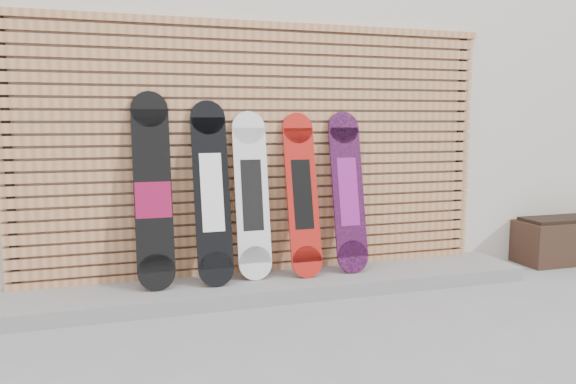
{
  "coord_description": "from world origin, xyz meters",
  "views": [
    {
      "loc": [
        -1.39,
        -3.79,
        1.47
      ],
      "look_at": [
        0.02,
        0.75,
        0.85
      ],
      "focal_mm": 35.0,
      "sensor_mm": 36.0,
      "label": 1
    }
  ],
  "objects_px": {
    "planter_box": "(566,240)",
    "snowboard_0": "(153,191)",
    "snowboard_3": "(302,194)",
    "snowboard_1": "(212,192)",
    "snowboard_2": "(252,195)",
    "snowboard_4": "(348,192)"
  },
  "relations": [
    {
      "from": "planter_box",
      "to": "snowboard_1",
      "type": "bearing_deg",
      "value": -179.69
    },
    {
      "from": "planter_box",
      "to": "snowboard_0",
      "type": "bearing_deg",
      "value": -179.9
    },
    {
      "from": "snowboard_3",
      "to": "snowboard_2",
      "type": "bearing_deg",
      "value": 175.34
    },
    {
      "from": "snowboard_1",
      "to": "snowboard_2",
      "type": "bearing_deg",
      "value": 7.75
    },
    {
      "from": "snowboard_0",
      "to": "snowboard_3",
      "type": "relative_size",
      "value": 1.12
    },
    {
      "from": "snowboard_0",
      "to": "snowboard_1",
      "type": "bearing_deg",
      "value": -1.56
    },
    {
      "from": "snowboard_1",
      "to": "planter_box",
      "type": "bearing_deg",
      "value": 0.31
    },
    {
      "from": "snowboard_2",
      "to": "snowboard_3",
      "type": "height_order",
      "value": "snowboard_2"
    },
    {
      "from": "snowboard_4",
      "to": "planter_box",
      "type": "bearing_deg",
      "value": -0.06
    },
    {
      "from": "snowboard_1",
      "to": "snowboard_4",
      "type": "relative_size",
      "value": 1.06
    },
    {
      "from": "snowboard_1",
      "to": "snowboard_2",
      "type": "relative_size",
      "value": 1.06
    },
    {
      "from": "snowboard_1",
      "to": "snowboard_3",
      "type": "height_order",
      "value": "snowboard_1"
    },
    {
      "from": "snowboard_3",
      "to": "snowboard_0",
      "type": "bearing_deg",
      "value": 179.96
    },
    {
      "from": "snowboard_0",
      "to": "snowboard_2",
      "type": "height_order",
      "value": "snowboard_0"
    },
    {
      "from": "planter_box",
      "to": "snowboard_2",
      "type": "xyz_separation_m",
      "value": [
        -3.32,
        0.03,
        0.6
      ]
    },
    {
      "from": "snowboard_0",
      "to": "snowboard_3",
      "type": "xyz_separation_m",
      "value": [
        1.26,
        -0.0,
        -0.07
      ]
    },
    {
      "from": "snowboard_2",
      "to": "snowboard_3",
      "type": "bearing_deg",
      "value": -4.66
    },
    {
      "from": "planter_box",
      "to": "snowboard_2",
      "type": "bearing_deg",
      "value": 179.52
    },
    {
      "from": "planter_box",
      "to": "snowboard_0",
      "type": "height_order",
      "value": "snowboard_0"
    },
    {
      "from": "snowboard_3",
      "to": "planter_box",
      "type": "bearing_deg",
      "value": 0.16
    },
    {
      "from": "planter_box",
      "to": "snowboard_3",
      "type": "height_order",
      "value": "snowboard_3"
    },
    {
      "from": "snowboard_4",
      "to": "snowboard_1",
      "type": "bearing_deg",
      "value": -178.95
    }
  ]
}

